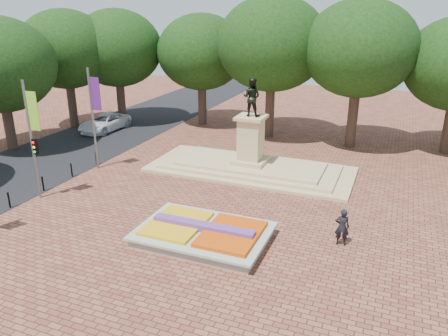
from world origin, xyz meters
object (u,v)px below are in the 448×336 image
object	(u,v)px
monument	(250,159)
van	(104,123)
pedestrian	(342,227)
flower_bed	(204,233)

from	to	relation	value
monument	van	xyz separation A→B (m)	(-15.80, 4.93, -0.13)
pedestrian	flower_bed	bearing A→B (deg)	9.60
monument	van	bearing A→B (deg)	162.67
monument	pedestrian	bearing A→B (deg)	-47.27
van	flower_bed	bearing A→B (deg)	-38.78
flower_bed	pedestrian	size ratio (longest dim) A/B	3.40
pedestrian	van	bearing A→B (deg)	-38.17
monument	van	size ratio (longest dim) A/B	2.59
van	monument	bearing A→B (deg)	-14.52
flower_bed	van	xyz separation A→B (m)	(-16.83, 14.93, 0.37)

